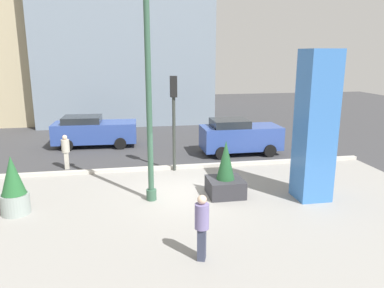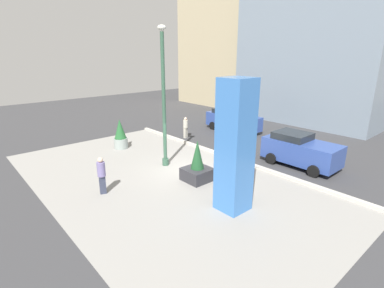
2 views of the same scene
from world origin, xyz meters
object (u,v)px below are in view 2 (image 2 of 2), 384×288
at_px(art_pillar_blue, 235,147).
at_px(traffic_light_far_side, 223,112).
at_px(car_passing_lane, 300,150).
at_px(car_curb_west, 232,120).
at_px(potted_plant_curbside, 197,167).
at_px(potted_plant_near_right, 120,135).
at_px(pedestrian_by_curb, 102,174).
at_px(lamp_post, 164,101).
at_px(pedestrian_on_sidewalk, 186,127).

relative_size(art_pillar_blue, traffic_light_far_side, 1.26).
bearing_deg(car_passing_lane, car_curb_west, 158.48).
height_order(potted_plant_curbside, traffic_light_far_side, traffic_light_far_side).
distance_m(potted_plant_near_right, traffic_light_far_side, 7.12).
bearing_deg(car_curb_west, art_pillar_blue, -48.74).
bearing_deg(pedestrian_by_curb, art_pillar_blue, 35.68).
distance_m(potted_plant_curbside, pedestrian_by_curb, 4.55).
distance_m(art_pillar_blue, pedestrian_by_curb, 6.08).
xyz_separation_m(car_passing_lane, pedestrian_by_curb, (-4.06, -9.88, 0.05)).
distance_m(lamp_post, art_pillar_blue, 5.86).
bearing_deg(pedestrian_by_curb, car_curb_west, 105.44).
xyz_separation_m(lamp_post, car_passing_lane, (5.03, 5.66, -2.72)).
height_order(art_pillar_blue, potted_plant_curbside, art_pillar_blue).
bearing_deg(potted_plant_curbside, traffic_light_far_side, 113.27).
relative_size(art_pillar_blue, pedestrian_by_curb, 3.02).
xyz_separation_m(potted_plant_curbside, pedestrian_on_sidewalk, (-6.26, 4.51, 0.16)).
distance_m(potted_plant_curbside, traffic_light_far_side, 4.24).
bearing_deg(art_pillar_blue, pedestrian_on_sidewalk, 150.27).
xyz_separation_m(art_pillar_blue, traffic_light_far_side, (-4.45, 4.14, 0.21)).
bearing_deg(traffic_light_far_side, potted_plant_curbside, -66.73).
xyz_separation_m(art_pillar_blue, car_curb_west, (-8.31, 9.47, -1.76)).
xyz_separation_m(potted_plant_curbside, traffic_light_far_side, (-1.45, 3.36, 2.15)).
bearing_deg(potted_plant_near_right, traffic_light_far_side, 32.93).
bearing_deg(potted_plant_curbside, potted_plant_near_right, -177.16).
height_order(car_passing_lane, pedestrian_by_curb, car_passing_lane).
height_order(potted_plant_near_right, pedestrian_on_sidewalk, potted_plant_near_right).
distance_m(lamp_post, car_curb_west, 9.45).
distance_m(traffic_light_far_side, car_passing_lane, 4.82).
distance_m(potted_plant_near_right, car_curb_west, 9.25).
xyz_separation_m(potted_plant_near_right, pedestrian_by_curb, (5.44, -3.83, 0.07)).
bearing_deg(potted_plant_curbside, pedestrian_on_sidewalk, 144.21).
relative_size(lamp_post, pedestrian_by_curb, 4.26).
bearing_deg(lamp_post, potted_plant_curbside, -0.79).
height_order(car_passing_lane, pedestrian_on_sidewalk, car_passing_lane).
xyz_separation_m(potted_plant_curbside, pedestrian_by_curb, (-1.75, -4.19, 0.27)).
distance_m(traffic_light_far_side, pedestrian_on_sidewalk, 5.33).
height_order(art_pillar_blue, car_curb_west, art_pillar_blue).
bearing_deg(traffic_light_far_side, car_curb_west, 125.93).
distance_m(potted_plant_curbside, car_curb_west, 10.20).
bearing_deg(pedestrian_on_sidewalk, potted_plant_curbside, -35.79).
relative_size(art_pillar_blue, potted_plant_curbside, 2.54).
bearing_deg(potted_plant_near_right, potted_plant_curbside, 2.84).
height_order(car_curb_west, pedestrian_by_curb, pedestrian_by_curb).
relative_size(car_curb_west, pedestrian_by_curb, 2.65).
bearing_deg(pedestrian_by_curb, pedestrian_on_sidewalk, 117.37).
height_order(potted_plant_curbside, pedestrian_on_sidewalk, potted_plant_curbside).
xyz_separation_m(potted_plant_near_right, pedestrian_on_sidewalk, (0.94, 4.87, -0.03)).
relative_size(lamp_post, traffic_light_far_side, 1.77).
distance_m(car_curb_west, pedestrian_on_sidewalk, 4.29).
distance_m(car_passing_lane, pedestrian_on_sidewalk, 8.65).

